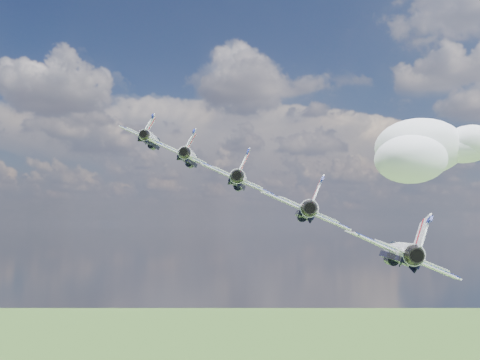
% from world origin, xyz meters
% --- Properties ---
extents(cloud_far, '(65.13, 51.18, 25.59)m').
position_xyz_m(cloud_far, '(56.83, 245.55, 174.40)').
color(cloud_far, white).
extents(jet_0, '(11.94, 14.76, 7.24)m').
position_xyz_m(jet_0, '(-3.79, 19.73, 151.72)').
color(jet_0, white).
extents(jet_1, '(11.94, 14.76, 7.24)m').
position_xyz_m(jet_1, '(4.85, 11.59, 147.98)').
color(jet_1, white).
extents(jet_2, '(11.94, 14.76, 7.24)m').
position_xyz_m(jet_2, '(13.50, 3.45, 144.24)').
color(jet_2, silver).
extents(jet_3, '(11.94, 14.76, 7.24)m').
position_xyz_m(jet_3, '(22.14, -4.69, 140.51)').
color(jet_3, white).
extents(jet_4, '(11.94, 14.76, 7.24)m').
position_xyz_m(jet_4, '(30.78, -12.82, 136.77)').
color(jet_4, white).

